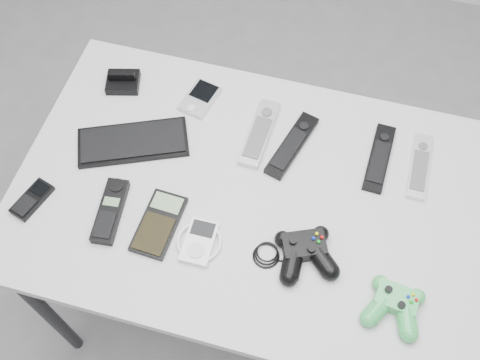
% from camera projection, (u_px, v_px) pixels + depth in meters
% --- Properties ---
extents(floor, '(3.50, 3.50, 0.00)m').
position_uv_depth(floor, '(257.00, 305.00, 2.00)').
color(floor, slate).
rests_on(floor, ground).
extents(desk, '(1.15, 0.74, 0.77)m').
position_uv_depth(desk, '(251.00, 206.00, 1.41)').
color(desk, '#AFAFB2').
rests_on(desk, floor).
extents(pda_keyboard, '(0.30, 0.22, 0.02)m').
position_uv_depth(pda_keyboard, '(133.00, 142.00, 1.42)').
color(pda_keyboard, black).
rests_on(pda_keyboard, desk).
extents(dock_bracket, '(0.10, 0.10, 0.05)m').
position_uv_depth(dock_bracket, '(122.00, 79.00, 1.50)').
color(dock_bracket, black).
rests_on(dock_bracket, desk).
extents(pda, '(0.10, 0.13, 0.02)m').
position_uv_depth(pda, '(200.00, 98.00, 1.49)').
color(pda, '#B8B9C0').
rests_on(pda, desk).
extents(remote_silver_a, '(0.06, 0.21, 0.02)m').
position_uv_depth(remote_silver_a, '(260.00, 133.00, 1.43)').
color(remote_silver_a, '#B8B9C0').
rests_on(remote_silver_a, desk).
extents(remote_black_a, '(0.10, 0.21, 0.02)m').
position_uv_depth(remote_black_a, '(292.00, 145.00, 1.41)').
color(remote_black_a, black).
rests_on(remote_black_a, desk).
extents(remote_black_b, '(0.06, 0.20, 0.02)m').
position_uv_depth(remote_black_b, '(379.00, 158.00, 1.40)').
color(remote_black_b, black).
rests_on(remote_black_b, desk).
extents(remote_silver_b, '(0.05, 0.19, 0.02)m').
position_uv_depth(remote_silver_b, '(420.00, 166.00, 1.38)').
color(remote_silver_b, silver).
rests_on(remote_silver_b, desk).
extents(mobile_phone, '(0.08, 0.12, 0.02)m').
position_uv_depth(mobile_phone, '(32.00, 199.00, 1.34)').
color(mobile_phone, black).
rests_on(mobile_phone, desk).
extents(cordless_handset, '(0.07, 0.17, 0.03)m').
position_uv_depth(cordless_handset, '(110.00, 211.00, 1.32)').
color(cordless_handset, black).
rests_on(cordless_handset, desk).
extents(calculator, '(0.09, 0.17, 0.02)m').
position_uv_depth(calculator, '(159.00, 224.00, 1.31)').
color(calculator, black).
rests_on(calculator, desk).
extents(mp3_player, '(0.11, 0.11, 0.02)m').
position_uv_depth(mp3_player, '(199.00, 242.00, 1.28)').
color(mp3_player, silver).
rests_on(mp3_player, desk).
extents(controller_black, '(0.27, 0.22, 0.05)m').
position_uv_depth(controller_black, '(305.00, 251.00, 1.25)').
color(controller_black, black).
rests_on(controller_black, desk).
extents(controller_green, '(0.14, 0.15, 0.04)m').
position_uv_depth(controller_green, '(395.00, 304.00, 1.20)').
color(controller_green, '#25893C').
rests_on(controller_green, desk).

